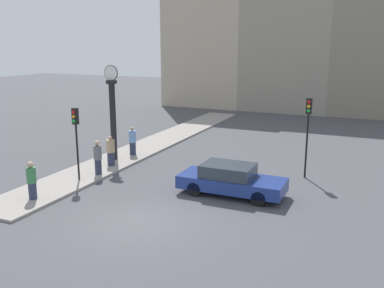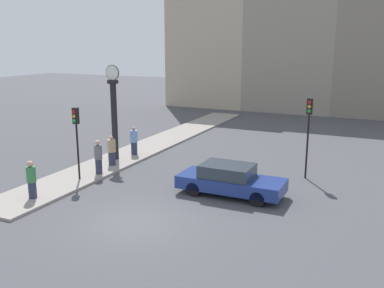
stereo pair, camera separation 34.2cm
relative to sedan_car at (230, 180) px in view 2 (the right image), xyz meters
The scene contains 11 objects.
ground_plane 4.79m from the sedan_car, 117.59° to the right, with size 120.00×120.00×0.00m, color #47474C.
sidewalk_corner 10.26m from the sedan_car, 137.98° to the left, with size 2.59×26.11×0.12m, color gray.
building_row 26.03m from the sedan_car, 94.27° to the left, with size 26.46×5.00×15.88m.
sedan_car is the anchor object (origin of this frame).
traffic_light_near 7.51m from the sedan_car, behind, with size 0.26×0.24×3.43m.
traffic_light_far 5.04m from the sedan_car, 56.35° to the left, with size 0.26×0.24×3.92m.
street_clock 8.31m from the sedan_car, 162.01° to the left, with size 0.83×0.43×5.19m.
pedestrian_grey_jacket 6.83m from the sedan_car, behind, with size 0.39×0.39×1.70m.
pedestrian_tan_coat 7.30m from the sedan_car, 168.89° to the left, with size 0.44×0.44×1.59m.
pedestrian_green_hoodie 8.34m from the sedan_car, 150.33° to the right, with size 0.39×0.39×1.61m.
pedestrian_blue_stripe 8.22m from the sedan_car, 152.54° to the left, with size 0.42×0.42×1.65m.
Camera 2 is at (8.15, -12.43, 6.46)m, focal length 40.00 mm.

